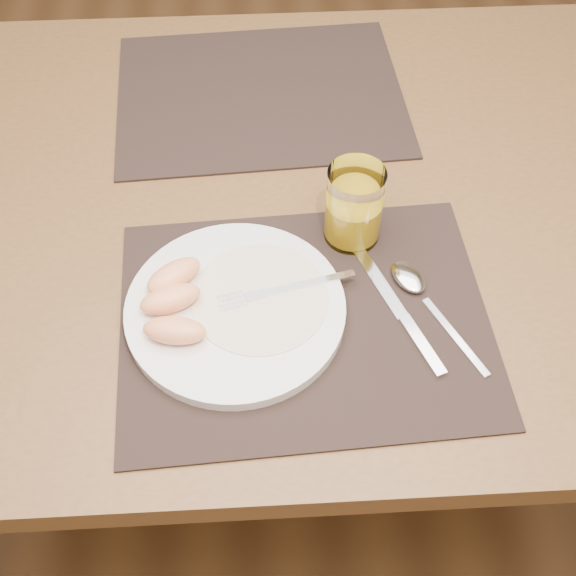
{
  "coord_description": "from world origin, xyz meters",
  "views": [
    {
      "loc": [
        -0.03,
        -0.72,
        1.48
      ],
      "look_at": [
        -0.0,
        -0.18,
        0.77
      ],
      "focal_mm": 45.0,
      "sensor_mm": 36.0,
      "label": 1
    }
  ],
  "objects_px": {
    "placemat_near": "(305,320)",
    "placemat_far": "(260,94)",
    "spoon": "(415,285)",
    "fork": "(275,291)",
    "juice_glass": "(354,209)",
    "plate": "(236,309)",
    "table": "(282,233)",
    "knife": "(403,317)"
  },
  "relations": [
    {
      "from": "placemat_near",
      "to": "placemat_far",
      "type": "relative_size",
      "value": 1.0
    },
    {
      "from": "placemat_far",
      "to": "spoon",
      "type": "bearing_deg",
      "value": -65.4
    },
    {
      "from": "placemat_near",
      "to": "fork",
      "type": "bearing_deg",
      "value": 138.98
    },
    {
      "from": "fork",
      "to": "juice_glass",
      "type": "xyz_separation_m",
      "value": [
        0.11,
        0.1,
        0.03
      ]
    },
    {
      "from": "plate",
      "to": "spoon",
      "type": "height_order",
      "value": "plate"
    },
    {
      "from": "placemat_far",
      "to": "juice_glass",
      "type": "distance_m",
      "value": 0.33
    },
    {
      "from": "plate",
      "to": "placemat_near",
      "type": "bearing_deg",
      "value": -8.97
    },
    {
      "from": "fork",
      "to": "table",
      "type": "bearing_deg",
      "value": 84.48
    },
    {
      "from": "placemat_near",
      "to": "knife",
      "type": "bearing_deg",
      "value": -2.67
    },
    {
      "from": "plate",
      "to": "juice_glass",
      "type": "bearing_deg",
      "value": 37.93
    },
    {
      "from": "fork",
      "to": "spoon",
      "type": "xyz_separation_m",
      "value": [
        0.18,
        0.01,
        -0.01
      ]
    },
    {
      "from": "knife",
      "to": "juice_glass",
      "type": "distance_m",
      "value": 0.16
    },
    {
      "from": "juice_glass",
      "to": "placemat_far",
      "type": "bearing_deg",
      "value": 110.26
    },
    {
      "from": "table",
      "to": "plate",
      "type": "bearing_deg",
      "value": -108.01
    },
    {
      "from": "placemat_near",
      "to": "knife",
      "type": "height_order",
      "value": "knife"
    },
    {
      "from": "spoon",
      "to": "juice_glass",
      "type": "bearing_deg",
      "value": 126.62
    },
    {
      "from": "placemat_far",
      "to": "plate",
      "type": "bearing_deg",
      "value": -95.77
    },
    {
      "from": "knife",
      "to": "spoon",
      "type": "height_order",
      "value": "spoon"
    },
    {
      "from": "plate",
      "to": "fork",
      "type": "relative_size",
      "value": 1.55
    },
    {
      "from": "table",
      "to": "fork",
      "type": "relative_size",
      "value": 8.05
    },
    {
      "from": "table",
      "to": "fork",
      "type": "distance_m",
      "value": 0.22
    },
    {
      "from": "table",
      "to": "placemat_far",
      "type": "relative_size",
      "value": 3.11
    },
    {
      "from": "placemat_near",
      "to": "juice_glass",
      "type": "xyz_separation_m",
      "value": [
        0.07,
        0.13,
        0.05
      ]
    },
    {
      "from": "placemat_near",
      "to": "plate",
      "type": "bearing_deg",
      "value": 171.03
    },
    {
      "from": "placemat_near",
      "to": "placemat_far",
      "type": "distance_m",
      "value": 0.44
    },
    {
      "from": "fork",
      "to": "juice_glass",
      "type": "bearing_deg",
      "value": 44.22
    },
    {
      "from": "table",
      "to": "juice_glass",
      "type": "height_order",
      "value": "juice_glass"
    },
    {
      "from": "placemat_far",
      "to": "juice_glass",
      "type": "height_order",
      "value": "juice_glass"
    },
    {
      "from": "placemat_far",
      "to": "fork",
      "type": "bearing_deg",
      "value": -89.19
    },
    {
      "from": "placemat_near",
      "to": "plate",
      "type": "relative_size",
      "value": 1.67
    },
    {
      "from": "spoon",
      "to": "juice_glass",
      "type": "height_order",
      "value": "juice_glass"
    },
    {
      "from": "placemat_near",
      "to": "fork",
      "type": "height_order",
      "value": "fork"
    },
    {
      "from": "knife",
      "to": "spoon",
      "type": "relative_size",
      "value": 1.16
    },
    {
      "from": "table",
      "to": "juice_glass",
      "type": "distance_m",
      "value": 0.18
    },
    {
      "from": "knife",
      "to": "juice_glass",
      "type": "height_order",
      "value": "juice_glass"
    },
    {
      "from": "placemat_far",
      "to": "placemat_near",
      "type": "bearing_deg",
      "value": -84.66
    },
    {
      "from": "knife",
      "to": "plate",
      "type": "bearing_deg",
      "value": 174.72
    },
    {
      "from": "placemat_near",
      "to": "plate",
      "type": "xyz_separation_m",
      "value": [
        -0.08,
        0.01,
        0.01
      ]
    },
    {
      "from": "plate",
      "to": "spoon",
      "type": "relative_size",
      "value": 1.48
    },
    {
      "from": "knife",
      "to": "fork",
      "type": "bearing_deg",
      "value": 166.86
    },
    {
      "from": "spoon",
      "to": "knife",
      "type": "bearing_deg",
      "value": -115.49
    },
    {
      "from": "placemat_far",
      "to": "juice_glass",
      "type": "relative_size",
      "value": 4.02
    }
  ]
}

